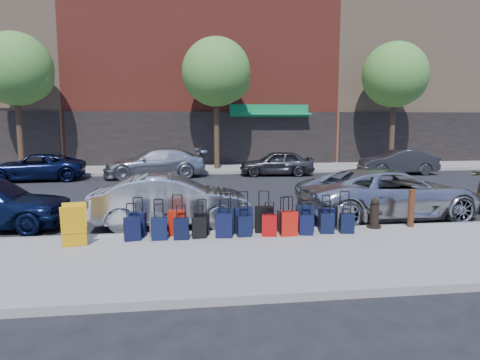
{
  "coord_description": "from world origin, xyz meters",
  "views": [
    {
      "loc": [
        -1.42,
        -14.7,
        2.82
      ],
      "look_at": [
        0.36,
        -1.5,
        0.98
      ],
      "focal_mm": 32.0,
      "sensor_mm": 36.0,
      "label": 1
    }
  ],
  "objects": [
    {
      "name": "suitcase_front_7",
      "position": [
        1.02,
        -4.81,
        0.42
      ],
      "size": [
        0.36,
        0.21,
        0.86
      ],
      "rotation": [
        0.0,
        0.0,
        0.05
      ],
      "color": "#3F3F44",
      "rests_on": "sidewalk_near"
    },
    {
      "name": "suitcase_front_5",
      "position": [
        -0.01,
        -4.79,
        0.47
      ],
      "size": [
        0.43,
        0.25,
        1.01
      ],
      "rotation": [
        0.0,
        0.0,
        0.04
      ],
      "color": "black",
      "rests_on": "sidewalk_near"
    },
    {
      "name": "suitcase_back_2",
      "position": [
        -1.48,
        -5.16,
        0.4
      ],
      "size": [
        0.34,
        0.2,
        0.8
      ],
      "rotation": [
        0.0,
        0.0,
        -0.03
      ],
      "color": "black",
      "rests_on": "sidewalk_near"
    },
    {
      "name": "display_rack",
      "position": [
        -3.76,
        -5.35,
        0.6
      ],
      "size": [
        0.59,
        0.63,
        0.9
      ],
      "rotation": [
        0.0,
        0.0,
        0.17
      ],
      "color": "orange",
      "rests_on": "sidewalk_near"
    },
    {
      "name": "car_far_2",
      "position": [
        3.43,
        7.07,
        0.65
      ],
      "size": [
        3.96,
        1.88,
        1.31
      ],
      "primitive_type": "imported",
      "rotation": [
        0.0,
        0.0,
        -1.66
      ],
      "color": "#343436",
      "rests_on": "ground"
    },
    {
      "name": "sidewalk_near",
      "position": [
        0.0,
        -6.5,
        0.07
      ],
      "size": [
        60.0,
        4.0,
        0.15
      ],
      "primitive_type": "cube",
      "color": "gray",
      "rests_on": "ground"
    },
    {
      "name": "tree_center",
      "position": [
        0.64,
        9.5,
        5.41
      ],
      "size": [
        3.8,
        3.8,
        7.27
      ],
      "color": "black",
      "rests_on": "sidewalk_far"
    },
    {
      "name": "building_center",
      "position": [
        0.0,
        17.99,
        9.98
      ],
      "size": [
        17.0,
        12.85,
        20.0
      ],
      "color": "maroon",
      "rests_on": "ground"
    },
    {
      "name": "car_near_2",
      "position": [
        4.52,
        -3.14,
        0.73
      ],
      "size": [
        5.43,
        2.8,
        1.46
      ],
      "primitive_type": "imported",
      "rotation": [
        0.0,
        0.0,
        1.64
      ],
      "color": "#B0B3B7",
      "rests_on": "ground"
    },
    {
      "name": "suitcase_back_0",
      "position": [
        -2.58,
        -5.1,
        0.42
      ],
      "size": [
        0.39,
        0.27,
        0.85
      ],
      "rotation": [
        0.0,
        0.0,
        0.19
      ],
      "color": "black",
      "rests_on": "sidewalk_near"
    },
    {
      "name": "suitcase_front_8",
      "position": [
        1.51,
        -4.81,
        0.48
      ],
      "size": [
        0.46,
        0.3,
        1.04
      ],
      "rotation": [
        0.0,
        0.0,
        -0.16
      ],
      "color": "black",
      "rests_on": "sidewalk_near"
    },
    {
      "name": "suitcase_front_3",
      "position": [
        -1.0,
        -4.81,
        0.42
      ],
      "size": [
        0.38,
        0.25,
        0.85
      ],
      "rotation": [
        0.0,
        0.0,
        -0.16
      ],
      "color": "black",
      "rests_on": "sidewalk_near"
    },
    {
      "name": "suitcase_front_0",
      "position": [
        -2.49,
        -4.75,
        0.44
      ],
      "size": [
        0.42,
        0.28,
        0.93
      ],
      "rotation": [
        0.0,
        0.0,
        -0.19
      ],
      "color": "black",
      "rests_on": "sidewalk_near"
    },
    {
      "name": "car_far_0",
      "position": [
        -8.43,
        6.65,
        0.63
      ],
      "size": [
        4.72,
        2.47,
        1.27
      ],
      "primitive_type": "imported",
      "rotation": [
        0.0,
        0.0,
        -1.49
      ],
      "color": "#0B1233",
      "rests_on": "ground"
    },
    {
      "name": "suitcase_back_5",
      "position": [
        -0.03,
        -5.1,
        0.4
      ],
      "size": [
        0.34,
        0.21,
        0.79
      ],
      "rotation": [
        0.0,
        0.0,
        0.08
      ],
      "color": "black",
      "rests_on": "sidewalk_near"
    },
    {
      "name": "sidewalk_far",
      "position": [
        0.0,
        10.0,
        0.07
      ],
      "size": [
        60.0,
        4.0,
        0.15
      ],
      "primitive_type": "cube",
      "color": "gray",
      "rests_on": "ground"
    },
    {
      "name": "suitcase_back_9",
      "position": [
        1.98,
        -5.09,
        0.39
      ],
      "size": [
        0.35,
        0.24,
        0.78
      ],
      "rotation": [
        0.0,
        0.0,
        -0.16
      ],
      "color": "black",
      "rests_on": "sidewalk_near"
    },
    {
      "name": "tree_right",
      "position": [
        11.14,
        9.5,
        5.41
      ],
      "size": [
        3.8,
        3.8,
        7.27
      ],
      "color": "black",
      "rests_on": "sidewalk_far"
    },
    {
      "name": "bollard",
      "position": [
        4.31,
        -4.73,
        0.64
      ],
      "size": [
        0.18,
        0.18,
        0.96
      ],
      "color": "#38190C",
      "rests_on": "sidewalk_near"
    },
    {
      "name": "car_far_1",
      "position": [
        -2.81,
        7.04,
        0.73
      ],
      "size": [
        5.26,
        2.68,
        1.46
      ],
      "primitive_type": "imported",
      "rotation": [
        0.0,
        0.0,
        -1.44
      ],
      "color": "#B8BABF",
      "rests_on": "ground"
    },
    {
      "name": "building_right",
      "position": [
        16.0,
        17.99,
        8.98
      ],
      "size": [
        15.0,
        12.12,
        18.0
      ],
      "color": "#907258",
      "rests_on": "ground"
    },
    {
      "name": "suitcase_back_1",
      "position": [
        -1.98,
        -5.12,
        0.41
      ],
      "size": [
        0.35,
        0.21,
        0.83
      ],
      "rotation": [
        0.0,
        0.0,
        0.03
      ],
      "color": "black",
      "rests_on": "sidewalk_near"
    },
    {
      "name": "suitcase_back_4",
      "position": [
        -0.5,
        -5.11,
        0.43
      ],
      "size": [
        0.4,
        0.26,
        0.91
      ],
      "rotation": [
        0.0,
        0.0,
        -0.1
      ],
      "color": "black",
      "rests_on": "sidewalk_near"
    },
    {
      "name": "car_near_1",
      "position": [
        -1.74,
        -3.24,
        0.69
      ],
      "size": [
        4.23,
        1.52,
        1.39
      ],
      "primitive_type": "imported",
      "rotation": [
        0.0,
        0.0,
        1.58
      ],
      "color": "silver",
      "rests_on": "ground"
    },
    {
      "name": "suitcase_front_1",
      "position": [
        -2.02,
        -4.8,
        0.43
      ],
      "size": [
        0.4,
        0.26,
        0.88
      ],
      "rotation": [
        0.0,
        0.0,
        -0.19
      ],
      "color": "#434348",
      "rests_on": "sidewalk_near"
    },
    {
      "name": "suitcase_back_6",
      "position": [
        0.56,
        -5.14,
        0.41
      ],
      "size": [
        0.37,
        0.26,
        0.82
      ],
      "rotation": [
        0.0,
        0.0,
        -0.19
      ],
      "color": "#9D0A0A",
      "rests_on": "sidewalk_near"
    },
    {
      "name": "curb_near",
      "position": [
        0.0,
        -4.48,
        0.07
      ],
      "size": [
        60.0,
        0.08,
        0.15
      ],
      "primitive_type": "cube",
      "color": "gray",
      "rests_on": "ground"
    },
    {
      "name": "suitcase_front_4",
      "position": [
        -0.44,
        -4.83,
        0.46
      ],
      "size": [
        0.45,
        0.31,
        1.0
      ],
      "rotation": [
        0.0,
        0.0,
        -0.2
      ],
      "color": "black",
      "rests_on": "sidewalk_near"
    },
    {
      "name": "car_far_3",
      "position": [
        9.96,
        6.67,
        0.66
      ],
      "size": [
        4.09,
        1.61,
        1.33
      ],
      "primitive_type": "imported",
      "rotation": [
        0.0,
        0.0,
        -1.62
      ],
      "color": "#303033",
      "rests_on": "ground"
    },
    {
      "name": "curb_far",
      "position": [
        0.0,
        7.98,
        0.07
      ],
      "size": [
        60.0,
        0.08,
        0.15
      ],
      "primitive_type": "cube",
      "color": "gray",
      "rests_on": "ground"
    },
    {
      "name": "ground",
      "position": [
        0.0,
        0.0,
        0.0
      ],
      "size": [
        120.0,
        120.0,
        0.0
      ],
      "primitive_type": "plane",
      "color": "black",
      "rests_on": "ground"
    },
    {
      "name": "suitcase_front_2",
      "position": [
        -1.57,
        -4.79,
        0.46
      ],
      "size": [
        0.43,
        0.27,
        0.97
      ],
      "rotation": [
        0.0,
        0.0,
        -0.13
      ],
      "color": "#9F170A",
      "rests_on": "sidewalk_near"
    },
    {
      "name": "suitcase_back_3",
      "position": [
        -1.08,
        -5.09,
        0.39
      ],
      "size": [
        0.34,
        0.22,
        0.77
      ],
      "rotation": [
        0.0,
        0.0,
        0.09
      ],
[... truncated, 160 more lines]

